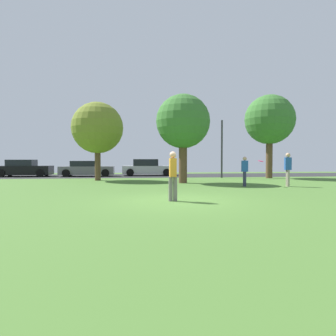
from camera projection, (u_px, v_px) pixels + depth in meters
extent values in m
plane|color=#47702D|center=(177.00, 201.00, 10.14)|extent=(44.00, 44.00, 0.00)
cube|color=#28282B|center=(149.00, 176.00, 26.01)|extent=(44.00, 6.40, 0.01)
cylinder|color=brown|center=(98.00, 164.00, 20.02)|extent=(0.39, 0.39, 2.26)
sphere|color=olive|center=(97.00, 128.00, 19.95)|extent=(3.49, 3.49, 3.49)
cylinder|color=brown|center=(269.00, 156.00, 22.50)|extent=(0.49, 0.49, 3.42)
sphere|color=#38702D|center=(270.00, 120.00, 22.42)|extent=(3.77, 3.77, 3.77)
cylinder|color=brown|center=(183.00, 161.00, 17.84)|extent=(0.50, 0.50, 2.66)
sphere|color=#38702D|center=(183.00, 121.00, 17.78)|extent=(3.28, 3.28, 3.28)
cylinder|color=gray|center=(288.00, 178.00, 15.41)|extent=(0.14, 0.14, 0.88)
cylinder|color=gray|center=(287.00, 178.00, 15.57)|extent=(0.14, 0.14, 0.88)
cube|color=#23519E|center=(288.00, 164.00, 15.46)|extent=(0.35, 0.27, 0.66)
sphere|color=tan|center=(288.00, 155.00, 15.45)|extent=(0.24, 0.24, 0.24)
cylinder|color=#2D334C|center=(244.00, 179.00, 15.68)|extent=(0.14, 0.14, 0.78)
cylinder|color=#2D334C|center=(245.00, 179.00, 15.52)|extent=(0.14, 0.14, 0.78)
cube|color=#23519E|center=(245.00, 166.00, 15.58)|extent=(0.35, 0.27, 0.59)
sphere|color=tan|center=(245.00, 159.00, 15.57)|extent=(0.21, 0.21, 0.21)
cylinder|color=slate|center=(171.00, 189.00, 10.04)|extent=(0.14, 0.14, 0.84)
cylinder|color=slate|center=(175.00, 189.00, 10.05)|extent=(0.14, 0.14, 0.84)
cube|color=orange|center=(173.00, 167.00, 10.02)|extent=(0.22, 0.32, 0.63)
sphere|color=tan|center=(173.00, 155.00, 10.01)|extent=(0.23, 0.23, 0.23)
cylinder|color=#EA2D6B|center=(261.00, 161.00, 15.53)|extent=(0.38, 0.38, 0.08)
cube|color=black|center=(25.00, 170.00, 24.71)|extent=(4.34, 1.84, 0.75)
cube|color=black|center=(22.00, 163.00, 24.67)|extent=(2.08, 1.62, 0.52)
cylinder|color=black|center=(47.00, 172.00, 25.82)|extent=(0.64, 0.22, 0.64)
cylinder|color=black|center=(40.00, 173.00, 24.00)|extent=(0.64, 0.22, 0.64)
cylinder|color=black|center=(10.00, 172.00, 25.44)|extent=(0.64, 0.22, 0.64)
cylinder|color=black|center=(1.00, 173.00, 23.62)|extent=(0.64, 0.22, 0.64)
cube|color=slate|center=(87.00, 170.00, 25.06)|extent=(4.51, 1.77, 0.71)
cube|color=black|center=(85.00, 164.00, 25.02)|extent=(2.17, 1.55, 0.46)
cylinder|color=black|center=(107.00, 172.00, 26.14)|extent=(0.64, 0.22, 0.64)
cylinder|color=black|center=(105.00, 173.00, 24.39)|extent=(0.64, 0.22, 0.64)
cylinder|color=black|center=(70.00, 172.00, 25.75)|extent=(0.64, 0.22, 0.64)
cylinder|color=black|center=(66.00, 173.00, 23.99)|extent=(0.64, 0.22, 0.64)
cube|color=#B7B7BC|center=(148.00, 170.00, 26.11)|extent=(4.50, 1.77, 0.72)
cube|color=black|center=(145.00, 162.00, 26.07)|extent=(2.16, 1.56, 0.59)
cylinder|color=black|center=(164.00, 171.00, 27.20)|extent=(0.64, 0.22, 0.64)
cylinder|color=black|center=(167.00, 172.00, 25.44)|extent=(0.64, 0.22, 0.64)
cylinder|color=black|center=(130.00, 172.00, 26.80)|extent=(0.64, 0.22, 0.64)
cylinder|color=black|center=(130.00, 173.00, 25.04)|extent=(0.64, 0.22, 0.64)
cylinder|color=#2D2D33|center=(222.00, 149.00, 22.86)|extent=(0.14, 0.14, 4.50)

